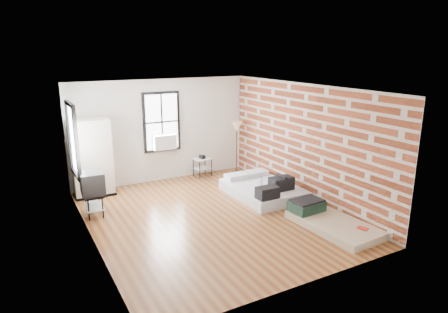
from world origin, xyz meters
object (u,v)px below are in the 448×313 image
mattress_main (263,189)px  wardrobe (92,158)px  tv_stand (93,184)px  side_table (202,162)px  mattress_bare (327,220)px  floor_lamp (237,129)px

mattress_main → wardrobe: (-3.70, 2.09, 0.79)m
wardrobe → tv_stand: wardrobe is taller
mattress_main → side_table: bearing=106.7°
side_table → tv_stand: (-3.31, -1.34, 0.29)m
mattress_bare → mattress_main: bearing=91.4°
wardrobe → floor_lamp: wardrobe is taller
tv_stand → floor_lamp: bearing=19.5°
mattress_bare → side_table: side_table is taller
mattress_bare → side_table: size_ratio=3.15×
mattress_main → wardrobe: bearing=150.5°
mattress_main → mattress_bare: mattress_main is taller
mattress_bare → floor_lamp: (0.23, 4.12, 1.18)m
wardrobe → tv_stand: 1.32m
side_table → floor_lamp: size_ratio=0.41×
mattress_main → wardrobe: wardrobe is taller
mattress_main → floor_lamp: floor_lamp is taller
floor_lamp → mattress_bare: bearing=-93.2°
wardrobe → side_table: 3.10m
mattress_main → side_table: 2.27m
wardrobe → tv_stand: size_ratio=1.96×
wardrobe → mattress_main: bearing=-28.0°
mattress_main → tv_stand: bearing=168.2°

